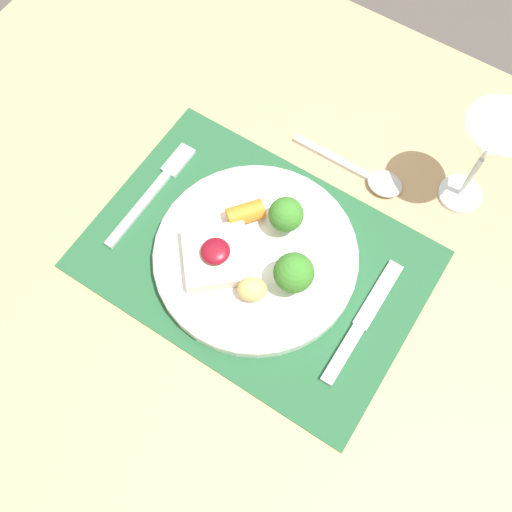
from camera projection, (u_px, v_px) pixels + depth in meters
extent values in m
plane|color=#4C4742|center=(256.00, 378.00, 1.47)|extent=(8.00, 8.00, 0.00)
cube|color=tan|center=(256.00, 264.00, 0.81)|extent=(1.18, 0.95, 0.03)
cylinder|color=tan|center=(163.00, 80.00, 1.40)|extent=(0.06, 0.06, 0.70)
cube|color=#235633|center=(256.00, 259.00, 0.80)|extent=(0.44, 0.31, 0.00)
cylinder|color=white|center=(256.00, 260.00, 0.79)|extent=(0.27, 0.27, 0.02)
torus|color=white|center=(256.00, 257.00, 0.78)|extent=(0.27, 0.27, 0.01)
cube|color=beige|center=(216.00, 257.00, 0.77)|extent=(0.12, 0.12, 0.02)
ellipsoid|color=maroon|center=(215.00, 251.00, 0.75)|extent=(0.04, 0.04, 0.01)
cylinder|color=#84B256|center=(285.00, 223.00, 0.79)|extent=(0.01, 0.01, 0.02)
sphere|color=#387A28|center=(286.00, 214.00, 0.77)|extent=(0.05, 0.05, 0.05)
cylinder|color=#84B256|center=(293.00, 281.00, 0.76)|extent=(0.01, 0.01, 0.02)
sphere|color=#387A28|center=(294.00, 273.00, 0.73)|extent=(0.05, 0.05, 0.05)
cylinder|color=orange|center=(245.00, 213.00, 0.79)|extent=(0.05, 0.06, 0.03)
ellipsoid|color=tan|center=(252.00, 289.00, 0.74)|extent=(0.05, 0.05, 0.03)
cube|color=silver|center=(139.00, 209.00, 0.82)|extent=(0.01, 0.13, 0.01)
cube|color=silver|center=(178.00, 161.00, 0.85)|extent=(0.02, 0.05, 0.01)
cube|color=silver|center=(343.00, 354.00, 0.74)|extent=(0.02, 0.08, 0.01)
cube|color=silver|center=(378.00, 295.00, 0.77)|extent=(0.02, 0.10, 0.00)
cube|color=silver|center=(332.00, 158.00, 0.86)|extent=(0.13, 0.01, 0.01)
ellipsoid|color=silver|center=(385.00, 184.00, 0.84)|extent=(0.05, 0.04, 0.01)
cylinder|color=white|center=(460.00, 194.00, 0.83)|extent=(0.06, 0.06, 0.01)
cylinder|color=white|center=(471.00, 177.00, 0.79)|extent=(0.01, 0.01, 0.08)
cone|color=white|center=(492.00, 143.00, 0.72)|extent=(0.09, 0.09, 0.07)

